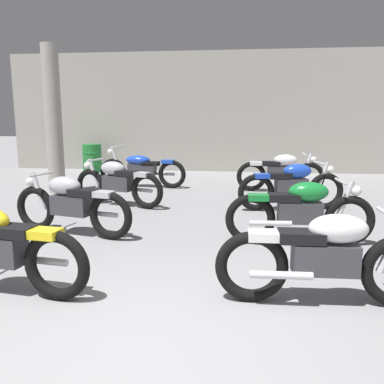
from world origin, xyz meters
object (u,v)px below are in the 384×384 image
motorcycle_left_row_1 (71,204)px  motorcycle_right_row_2 (292,185)px  support_pillar (53,120)px  motorcycle_left_row_3 (142,168)px  motorcycle_right_row_3 (281,171)px  motorcycle_right_row_0 (326,256)px  motorcycle_left_row_2 (117,182)px  motorcycle_right_row_1 (301,211)px  oil_drum (92,158)px

motorcycle_left_row_1 → motorcycle_right_row_2: (3.32, 2.03, 0.00)m
support_pillar → motorcycle_left_row_3: (1.69, 0.96, -1.15)m
motorcycle_left_row_3 → motorcycle_right_row_2: bearing=-31.7°
support_pillar → motorcycle_left_row_3: 2.26m
motorcycle_right_row_2 → motorcycle_right_row_3: size_ratio=0.99×
motorcycle_right_row_3 → motorcycle_right_row_0: bearing=-90.8°
motorcycle_left_row_2 → motorcycle_right_row_3: bearing=30.6°
motorcycle_right_row_0 → motorcycle_right_row_1: same height
support_pillar → motorcycle_right_row_3: bearing=8.8°
motorcycle_left_row_2 → oil_drum: size_ratio=2.24×
support_pillar → motorcycle_right_row_0: size_ratio=1.62×
support_pillar → motorcycle_right_row_2: size_ratio=1.64×
motorcycle_left_row_2 → motorcycle_right_row_3: size_ratio=0.97×
motorcycle_right_row_1 → motorcycle_right_row_0: bearing=-90.3°
support_pillar → motorcycle_right_row_1: bearing=-32.8°
support_pillar → motorcycle_right_row_3: 5.16m
support_pillar → motorcycle_left_row_2: bearing=-32.8°
motorcycle_left_row_2 → motorcycle_right_row_2: size_ratio=0.98×
motorcycle_right_row_0 → oil_drum: motorcycle_right_row_0 is taller
motorcycle_left_row_1 → motorcycle_right_row_1: size_ratio=0.98×
motorcycle_left_row_1 → motorcycle_right_row_0: (3.20, -1.84, 0.00)m
oil_drum → motorcycle_right_row_0: bearing=-57.3°
motorcycle_left_row_3 → motorcycle_right_row_0: motorcycle_left_row_3 is taller
oil_drum → motorcycle_left_row_2: bearing=-63.9°
motorcycle_right_row_1 → motorcycle_right_row_3: 3.93m
motorcycle_left_row_1 → motorcycle_right_row_1: same height
motorcycle_right_row_0 → motorcycle_left_row_3: bearing=118.4°
oil_drum → motorcycle_left_row_1: bearing=-71.7°
support_pillar → motorcycle_left_row_2: support_pillar is taller
motorcycle_right_row_0 → motorcycle_right_row_2: bearing=88.2°
motorcycle_left_row_2 → motorcycle_right_row_2: same height
support_pillar → motorcycle_left_row_2: (1.75, -1.13, -1.14)m
motorcycle_left_row_3 → motorcycle_right_row_2: 3.90m
motorcycle_left_row_1 → motorcycle_right_row_0: 3.69m
motorcycle_left_row_3 → oil_drum: motorcycle_left_row_3 is taller
support_pillar → motorcycle_right_row_2: bearing=-12.2°
motorcycle_left_row_2 → oil_drum: 5.07m
motorcycle_left_row_2 → motorcycle_right_row_0: same height
motorcycle_left_row_1 → motorcycle_right_row_0: bearing=-29.9°
support_pillar → motorcycle_right_row_3: (4.97, 0.77, -1.14)m
support_pillar → oil_drum: size_ratio=3.76×
motorcycle_left_row_3 → motorcycle_right_row_1: size_ratio=1.10×
motorcycle_left_row_1 → motorcycle_left_row_2: bearing=88.1°
motorcycle_right_row_3 → oil_drum: size_ratio=2.32×
motorcycle_left_row_2 → motorcycle_right_row_1: same height
motorcycle_left_row_2 → motorcycle_left_row_3: motorcycle_left_row_3 is taller
support_pillar → motorcycle_right_row_2: support_pillar is taller
support_pillar → motorcycle_left_row_2: size_ratio=1.68×
motorcycle_left_row_1 → motorcycle_left_row_2: size_ratio=1.02×
support_pillar → motorcycle_left_row_1: support_pillar is taller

